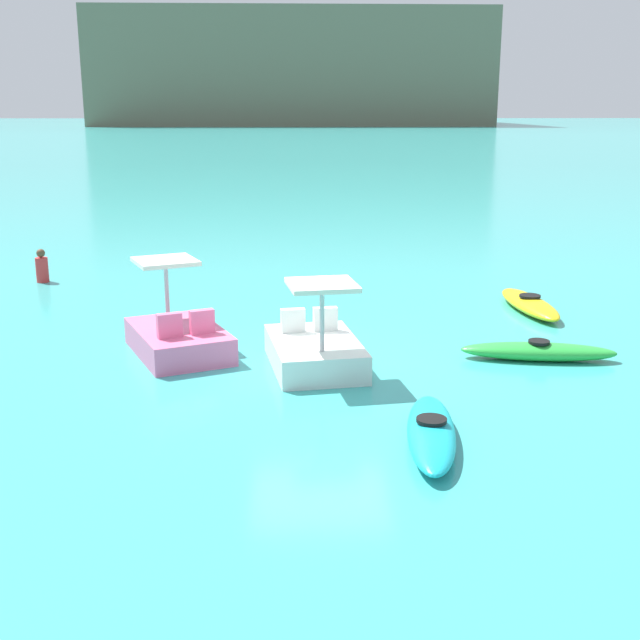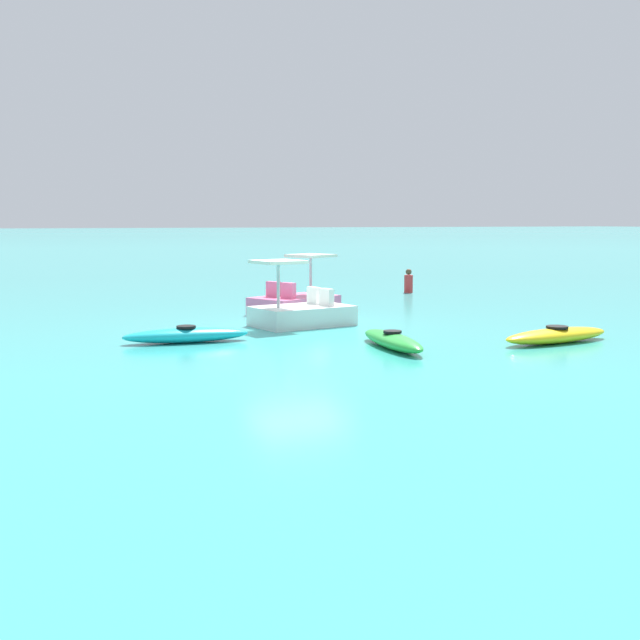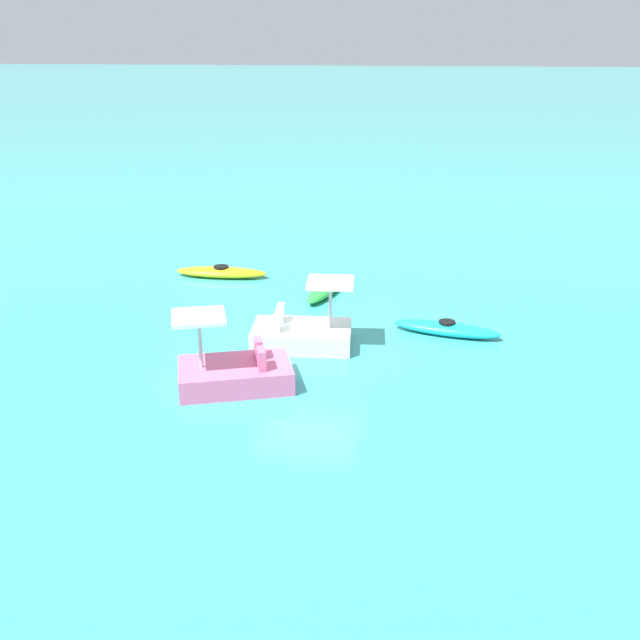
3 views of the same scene
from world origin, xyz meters
The scene contains 8 objects.
ground_plane centered at (0.00, 0.00, 0.00)m, with size 600.00×600.00×0.00m, color #38ADA8.
headland_cliff centered at (-1.22, 198.56, 12.83)m, with size 91.21×56.42×25.65m, color #6B6651.
kayak_green centered at (4.00, 0.44, 0.16)m, with size 2.86×0.96×0.37m.
kayak_cyan centered at (1.43, -3.26, 0.16)m, with size 1.01×2.81×0.37m.
kayak_yellow centered at (4.87, 4.07, 0.16)m, with size 1.03×2.98×0.37m.
pedal_boat_pink centered at (-2.62, 1.04, 0.34)m, with size 2.33×2.80×1.68m.
pedal_boat_white centered at (-0.09, 0.15, 0.34)m, with size 1.85×2.62×1.68m.
person_near_shore centered at (-7.09, 7.53, 0.39)m, with size 0.43×0.43×0.88m.
Camera 1 is at (-0.40, -13.52, 4.49)m, focal length 45.35 mm.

